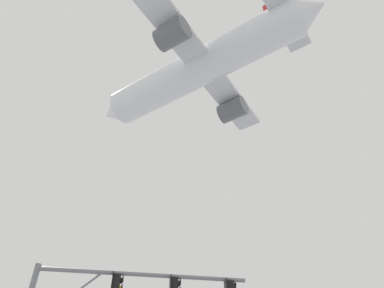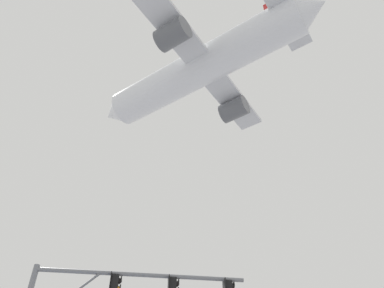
{
  "view_description": "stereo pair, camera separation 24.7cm",
  "coord_description": "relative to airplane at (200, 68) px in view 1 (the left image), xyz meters",
  "views": [
    {
      "loc": [
        0.18,
        -5.81,
        1.46
      ],
      "look_at": [
        -0.08,
        11.4,
        15.73
      ],
      "focal_mm": 33.73,
      "sensor_mm": 36.0,
      "label": 1
    },
    {
      "loc": [
        0.43,
        -5.81,
        1.46
      ],
      "look_at": [
        -0.08,
        11.4,
        15.73
      ],
      "focal_mm": 33.73,
      "sensor_mm": 36.0,
      "label": 2
    }
  ],
  "objects": [
    {
      "name": "airplane",
      "position": [
        0.0,
        0.0,
        0.0
      ],
      "size": [
        25.31,
        19.54,
        7.59
      ],
      "color": "white"
    }
  ]
}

